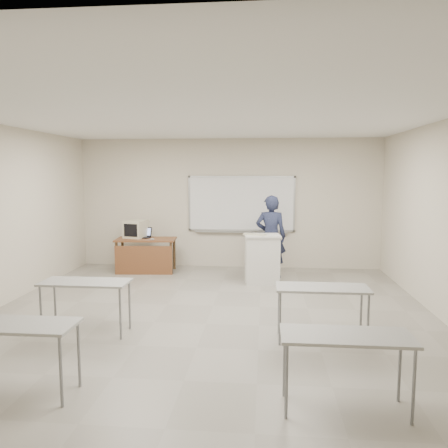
# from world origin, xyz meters

# --- Properties ---
(floor) EXTENTS (7.00, 8.00, 0.01)m
(floor) POSITION_xyz_m (0.00, 0.00, -0.01)
(floor) COLOR gray
(floor) RESTS_ON ground
(whiteboard) EXTENTS (2.48, 0.10, 1.31)m
(whiteboard) POSITION_xyz_m (0.30, 3.97, 1.48)
(whiteboard) COLOR white
(whiteboard) RESTS_ON floor
(student_desks) EXTENTS (4.40, 2.20, 0.73)m
(student_desks) POSITION_xyz_m (-0.00, -1.35, 0.67)
(student_desks) COLOR #9E9D99
(student_desks) RESTS_ON floor
(instructor_desk) EXTENTS (1.32, 0.66, 0.75)m
(instructor_desk) POSITION_xyz_m (-1.80, 3.19, 0.53)
(instructor_desk) COLOR brown
(instructor_desk) RESTS_ON floor
(podium) EXTENTS (0.70, 0.51, 0.98)m
(podium) POSITION_xyz_m (0.80, 2.50, 0.49)
(podium) COLOR silver
(podium) RESTS_ON floor
(crt_monitor) EXTENTS (0.43, 0.48, 0.41)m
(crt_monitor) POSITION_xyz_m (-2.05, 3.43, 0.95)
(crt_monitor) COLOR #BDB89A
(crt_monitor) RESTS_ON instructor_desk
(laptop) EXTENTS (0.31, 0.29, 0.23)m
(laptop) POSITION_xyz_m (-1.90, 3.45, 0.81)
(laptop) COLOR black
(laptop) RESTS_ON instructor_desk
(mouse) EXTENTS (0.10, 0.07, 0.04)m
(mouse) POSITION_xyz_m (-1.60, 3.10, 0.77)
(mouse) COLOR #A2A5A9
(mouse) RESTS_ON instructor_desk
(keyboard) EXTENTS (0.48, 0.29, 0.03)m
(keyboard) POSITION_xyz_m (0.65, 2.42, 1.00)
(keyboard) COLOR #BDB89A
(keyboard) RESTS_ON podium
(presenter) EXTENTS (0.66, 0.46, 1.75)m
(presenter) POSITION_xyz_m (0.98, 3.01, 0.87)
(presenter) COLOR black
(presenter) RESTS_ON floor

